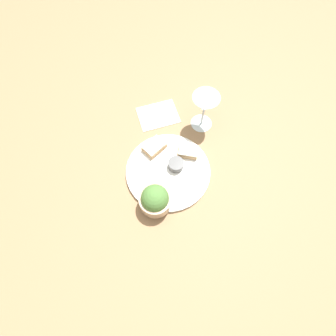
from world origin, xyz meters
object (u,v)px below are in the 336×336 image
object	(u,v)px
sauce_ramekin	(175,163)
napkin	(158,115)
wine_glass	(205,105)
salad_bowl	(155,199)
cheese_toast_far	(188,151)
cheese_toast_near	(155,147)

from	to	relation	value
sauce_ramekin	napkin	bearing A→B (deg)	-103.66
sauce_ramekin	wine_glass	world-z (taller)	wine_glass
salad_bowl	wine_glass	bearing A→B (deg)	-147.41
sauce_ramekin	cheese_toast_far	xyz separation A→B (m)	(-0.06, -0.02, -0.00)
cheese_toast_far	napkin	bearing A→B (deg)	-87.46
sauce_ramekin	napkin	distance (m)	0.23
wine_glass	salad_bowl	bearing A→B (deg)	32.59
cheese_toast_near	cheese_toast_far	distance (m)	0.12
sauce_ramekin	cheese_toast_far	distance (m)	0.07
sauce_ramekin	napkin	xyz separation A→B (m)	(-0.05, -0.22, -0.03)
cheese_toast_near	salad_bowl	bearing A→B (deg)	61.93
wine_glass	cheese_toast_near	bearing A→B (deg)	3.96
wine_glass	cheese_toast_far	bearing A→B (deg)	37.54
salad_bowl	sauce_ramekin	xyz separation A→B (m)	(-0.12, -0.09, -0.02)
sauce_ramekin	cheese_toast_near	distance (m)	0.10
sauce_ramekin	salad_bowl	bearing A→B (deg)	34.43
cheese_toast_near	napkin	xyz separation A→B (m)	(-0.08, -0.13, -0.02)
cheese_toast_far	wine_glass	bearing A→B (deg)	-142.46
wine_glass	sauce_ramekin	bearing A→B (deg)	31.27
sauce_ramekin	cheese_toast_far	world-z (taller)	sauce_ramekin
salad_bowl	wine_glass	distance (m)	0.36
cheese_toast_near	wine_glass	size ratio (longest dim) A/B	0.58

